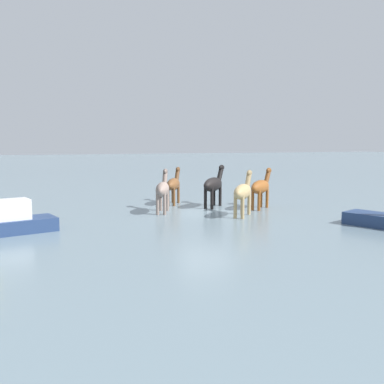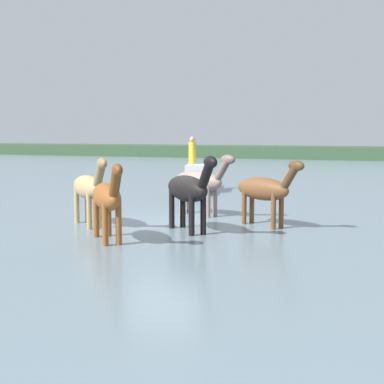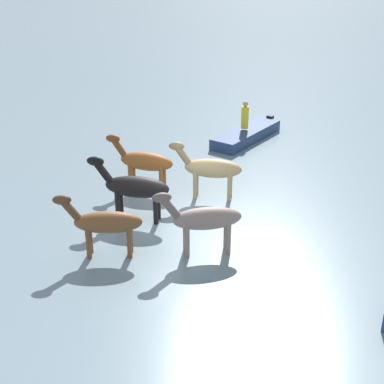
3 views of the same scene
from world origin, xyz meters
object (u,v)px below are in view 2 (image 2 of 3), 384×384
object	(u,v)px
horse_rear_stallion	(200,181)
person_boatman_standing	(192,151)
horse_pinto_flank	(89,188)
boat_launch_far	(198,184)
horse_chestnut_trailing	(265,189)
horse_dark_mare	(189,189)
horse_mid_herd	(107,197)

from	to	relation	value
horse_rear_stallion	person_boatman_standing	world-z (taller)	person_boatman_standing
horse_pinto_flank	person_boatman_standing	xyz separation A→B (m)	(-0.71, 9.76, 0.68)
boat_launch_far	horse_chestnut_trailing	bearing A→B (deg)	16.90
horse_pinto_flank	horse_dark_mare	size ratio (longest dim) A/B	0.97
horse_mid_herd	horse_rear_stallion	bearing A→B (deg)	131.93
horse_rear_stallion	horse_dark_mare	distance (m)	2.88
horse_mid_herd	horse_dark_mare	bearing A→B (deg)	104.25
horse_rear_stallion	horse_dark_mare	world-z (taller)	horse_dark_mare
horse_chestnut_trailing	boat_launch_far	size ratio (longest dim) A/B	0.48
horse_chestnut_trailing	horse_pinto_flank	size ratio (longest dim) A/B	1.06
horse_pinto_flank	horse_rear_stallion	bearing A→B (deg)	94.78
horse_pinto_flank	boat_launch_far	xyz separation A→B (m)	(-0.44, 9.74, -0.74)
horse_dark_mare	person_boatman_standing	world-z (taller)	person_boatman_standing
horse_pinto_flank	person_boatman_standing	size ratio (longest dim) A/B	1.76
horse_dark_mare	boat_launch_far	distance (m)	10.20
horse_chestnut_trailing	horse_dark_mare	size ratio (longest dim) A/B	1.03
horse_pinto_flank	horse_dark_mare	xyz separation A→B (m)	(2.86, 0.12, 0.05)
horse_pinto_flank	horse_dark_mare	distance (m)	2.87
horse_mid_herd	horse_rear_stallion	world-z (taller)	horse_rear_stallion
horse_pinto_flank	person_boatman_standing	bearing A→B (deg)	135.35
horse_mid_herd	horse_pinto_flank	distance (m)	2.34
horse_dark_mare	horse_chestnut_trailing	bearing A→B (deg)	85.93
horse_rear_stallion	horse_dark_mare	xyz separation A→B (m)	(0.71, -2.79, 0.05)
horse_mid_herd	horse_rear_stallion	distance (m)	4.70
horse_mid_herd	horse_rear_stallion	xyz separation A→B (m)	(0.59, 4.66, 0.01)
person_boatman_standing	horse_dark_mare	bearing A→B (deg)	-69.65
boat_launch_far	person_boatman_standing	bearing A→B (deg)	-107.09
horse_rear_stallion	horse_pinto_flank	distance (m)	3.62
horse_mid_herd	person_boatman_standing	world-z (taller)	person_boatman_standing
person_boatman_standing	horse_chestnut_trailing	bearing A→B (deg)	-57.37
horse_dark_mare	horse_pinto_flank	bearing A→B (deg)	-134.55
horse_rear_stallion	person_boatman_standing	size ratio (longest dim) A/B	2.01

